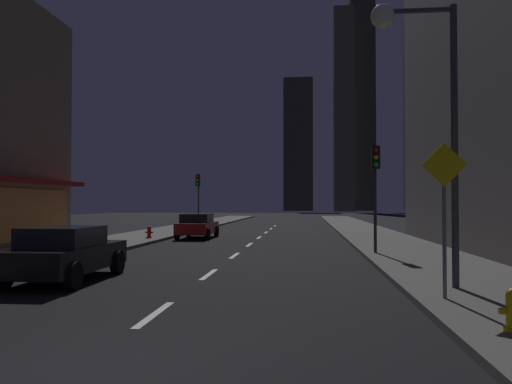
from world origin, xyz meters
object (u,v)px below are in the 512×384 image
object	(u,v)px
car_parked_far	(197,226)
traffic_light_far_left	(198,189)
street_lamp_right	(417,74)
traffic_light_near_right	(375,174)
fire_hydrant_far_left	(149,232)
car_parked_near	(65,253)
pedestrian_crossing_sign	(444,206)

from	to	relation	value
car_parked_far	traffic_light_far_left	bearing A→B (deg)	102.16
street_lamp_right	car_parked_far	bearing A→B (deg)	117.46
traffic_light_far_left	traffic_light_near_right	bearing A→B (deg)	-58.85
fire_hydrant_far_left	traffic_light_near_right	distance (m)	13.85
fire_hydrant_far_left	street_lamp_right	world-z (taller)	street_lamp_right
car_parked_far	car_parked_near	bearing A→B (deg)	-90.00
car_parked_near	traffic_light_far_left	distance (m)	25.32
car_parked_near	fire_hydrant_far_left	xyz separation A→B (m)	(-2.30, 14.30, -0.29)
street_lamp_right	pedestrian_crossing_sign	xyz separation A→B (m)	(0.22, -1.35, -3.05)
car_parked_far	pedestrian_crossing_sign	world-z (taller)	pedestrian_crossing_sign
traffic_light_near_right	street_lamp_right	xyz separation A→B (m)	(-0.12, -7.91, 1.87)
car_parked_far	traffic_light_far_left	xyz separation A→B (m)	(-1.90, 8.82, 2.45)
car_parked_near	fire_hydrant_far_left	distance (m)	14.49
car_parked_far	pedestrian_crossing_sign	xyz separation A→B (m)	(9.20, -18.63, 1.28)
street_lamp_right	pedestrian_crossing_sign	world-z (taller)	street_lamp_right
car_parked_near	traffic_light_far_left	size ratio (longest dim) A/B	1.01
traffic_light_near_right	traffic_light_far_left	bearing A→B (deg)	121.15
fire_hydrant_far_left	pedestrian_crossing_sign	world-z (taller)	pedestrian_crossing_sign
car_parked_near	pedestrian_crossing_sign	xyz separation A→B (m)	(9.20, -2.32, 1.28)
fire_hydrant_far_left	pedestrian_crossing_sign	distance (m)	20.28
fire_hydrant_far_left	traffic_light_far_left	xyz separation A→B (m)	(0.40, 10.82, 2.74)
fire_hydrant_far_left	street_lamp_right	xyz separation A→B (m)	(11.28, -15.28, 4.61)
car_parked_far	fire_hydrant_far_left	distance (m)	3.06
car_parked_near	street_lamp_right	xyz separation A→B (m)	(8.98, -0.98, 4.33)
car_parked_far	traffic_light_near_right	world-z (taller)	traffic_light_near_right
car_parked_far	pedestrian_crossing_sign	bearing A→B (deg)	-63.72
traffic_light_far_left	street_lamp_right	world-z (taller)	street_lamp_right
car_parked_far	fire_hydrant_far_left	xyz separation A→B (m)	(-2.30, -2.00, -0.29)
traffic_light_near_right	traffic_light_far_left	distance (m)	21.26
fire_hydrant_far_left	traffic_light_far_left	world-z (taller)	traffic_light_far_left
car_parked_near	fire_hydrant_far_left	bearing A→B (deg)	99.13
traffic_light_near_right	street_lamp_right	size ratio (longest dim) A/B	0.64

